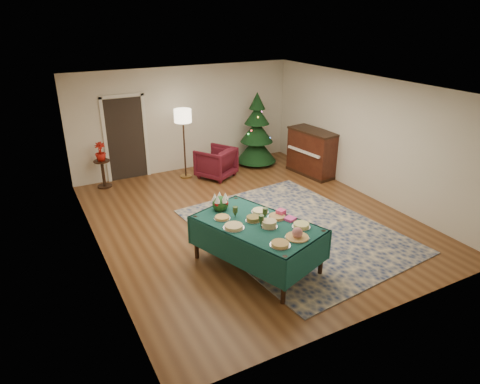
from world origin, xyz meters
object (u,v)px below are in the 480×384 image
armchair (216,161)px  potted_plant (101,156)px  gift_box (281,213)px  floor_lamp (183,120)px  piano (312,153)px  side_table (103,174)px  christmas_tree (257,133)px  buffet_table (257,232)px

armchair → potted_plant: size_ratio=1.94×
gift_box → floor_lamp: floor_lamp is taller
potted_plant → piano: size_ratio=0.31×
side_table → christmas_tree: (4.12, -0.27, 0.57)m
gift_box → potted_plant: 5.12m
piano → armchair: bearing=157.4°
buffet_table → floor_lamp: 4.57m
floor_lamp → christmas_tree: (2.12, 0.03, -0.60)m
piano → christmas_tree: bearing=122.9°
gift_box → floor_lamp: size_ratio=0.07×
buffet_table → piano: (3.46, 3.14, -0.07)m
potted_plant → christmas_tree: size_ratio=0.22×
gift_box → side_table: bearing=113.3°
gift_box → christmas_tree: 4.90m
buffet_table → floor_lamp: (0.47, 4.47, 0.85)m
armchair → floor_lamp: size_ratio=0.49×
floor_lamp → potted_plant: size_ratio=3.97×
side_table → piano: 5.26m
buffet_table → floor_lamp: size_ratio=1.34×
gift_box → potted_plant: size_ratio=0.29×
armchair → potted_plant: bearing=-44.6°
buffet_table → potted_plant: (-1.53, 4.76, 0.16)m
floor_lamp → side_table: 2.33m
floor_lamp → side_table: bearing=171.6°
floor_lamp → side_table: floor_lamp is taller
armchair → piano: bearing=126.8°
side_table → christmas_tree: 4.17m
christmas_tree → piano: bearing=-57.1°
armchair → christmas_tree: 1.55m
floor_lamp → piano: (3.00, -1.33, -0.92)m
side_table → piano: bearing=-18.0°
buffet_table → piano: size_ratio=1.65×
floor_lamp → piano: size_ratio=1.24×
armchair → floor_lamp: 1.32m
armchair → floor_lamp: floor_lamp is taller
armchair → gift_box: bearing=50.0°
armchair → potted_plant: (-2.69, 0.67, 0.37)m
potted_plant → buffet_table: bearing=-72.2°
side_table → christmas_tree: christmas_tree is taller
christmas_tree → buffet_table: bearing=-119.9°
piano → floor_lamp: bearing=156.0°
potted_plant → gift_box: bearing=-66.7°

